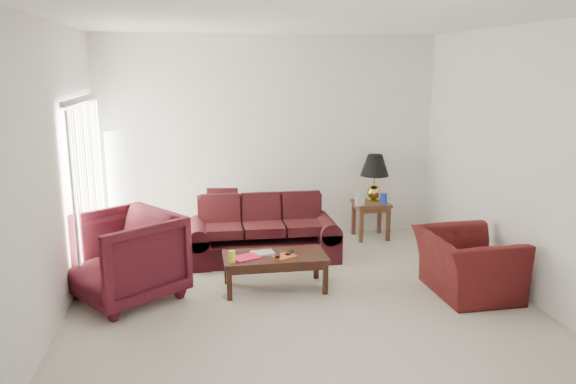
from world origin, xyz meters
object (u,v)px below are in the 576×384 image
(sofa, at_px, (263,230))
(armchair_right, at_px, (467,264))
(end_table, at_px, (371,220))
(coffee_table, at_px, (275,272))
(floor_lamp, at_px, (117,192))
(armchair_left, at_px, (124,257))

(sofa, bearing_deg, armchair_right, -37.29)
(sofa, relative_size, end_table, 3.63)
(coffee_table, bearing_deg, end_table, 58.64)
(end_table, bearing_deg, armchair_right, -79.18)
(sofa, height_order, coffee_table, sofa)
(end_table, bearing_deg, floor_lamp, -178.71)
(armchair_left, bearing_deg, sofa, 86.62)
(end_table, height_order, floor_lamp, floor_lamp)
(floor_lamp, relative_size, coffee_table, 1.44)
(sofa, xyz_separation_m, armchair_left, (-1.67, -1.09, 0.08))
(end_table, bearing_deg, armchair_left, -152.21)
(sofa, bearing_deg, floor_lamp, 160.73)
(sofa, height_order, armchair_right, sofa)
(sofa, height_order, end_table, sofa)
(sofa, bearing_deg, end_table, 20.49)
(sofa, relative_size, floor_lamp, 1.17)
(floor_lamp, bearing_deg, end_table, 1.29)
(armchair_left, bearing_deg, floor_lamp, 152.59)
(end_table, bearing_deg, coffee_table, -134.16)
(armchair_left, bearing_deg, end_table, 81.32)
(sofa, relative_size, armchair_right, 1.85)
(armchair_left, bearing_deg, coffee_table, 54.40)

